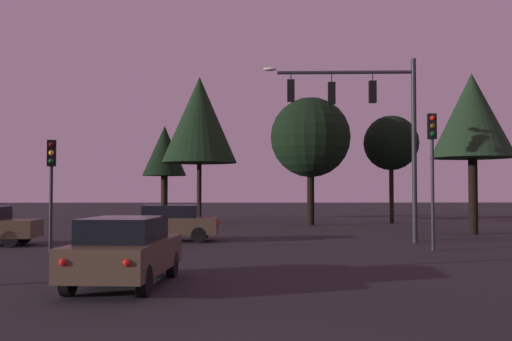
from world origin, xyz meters
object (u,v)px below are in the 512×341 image
(car_nearside_lane, at_px, (125,250))
(tree_right_cluster, at_px, (310,138))
(traffic_light_corner_left, at_px, (51,172))
(traffic_signal_mast_arm, at_px, (368,114))
(tree_behind_sign, at_px, (165,152))
(tree_lot_edge, at_px, (472,116))
(tree_center_horizon, at_px, (199,120))
(traffic_light_corner_right, at_px, (432,154))
(car_crossing_left, at_px, (169,222))
(tree_left_far, at_px, (391,143))

(car_nearside_lane, xyz_separation_m, tree_right_cluster, (6.78, 23.93, 4.67))
(tree_right_cluster, bearing_deg, traffic_light_corner_left, -122.71)
(traffic_signal_mast_arm, relative_size, tree_behind_sign, 1.07)
(traffic_light_corner_left, distance_m, tree_lot_edge, 20.04)
(traffic_light_corner_left, height_order, tree_center_horizon, tree_center_horizon)
(traffic_light_corner_right, distance_m, tree_behind_sign, 27.08)
(car_nearside_lane, relative_size, car_crossing_left, 1.02)
(car_nearside_lane, bearing_deg, traffic_signal_mast_arm, 54.92)
(traffic_signal_mast_arm, distance_m, traffic_light_corner_left, 12.47)
(traffic_light_corner_right, height_order, tree_left_far, tree_left_far)
(traffic_light_corner_left, relative_size, tree_behind_sign, 0.55)
(traffic_signal_mast_arm, height_order, traffic_light_corner_left, traffic_signal_mast_arm)
(tree_center_horizon, relative_size, tree_right_cluster, 1.23)
(traffic_light_corner_left, bearing_deg, traffic_signal_mast_arm, 17.71)
(tree_behind_sign, bearing_deg, car_crossing_left, -81.89)
(traffic_signal_mast_arm, relative_size, tree_left_far, 1.05)
(tree_left_far, relative_size, tree_right_cluster, 0.89)
(tree_behind_sign, bearing_deg, car_nearside_lane, -83.97)
(tree_right_cluster, bearing_deg, traffic_light_corner_right, -81.19)
(traffic_light_corner_left, bearing_deg, tree_right_cluster, 57.29)
(car_crossing_left, xyz_separation_m, tree_right_cluster, (7.32, 12.02, 4.67))
(traffic_signal_mast_arm, bearing_deg, tree_lot_edge, 38.41)
(traffic_light_corner_right, xyz_separation_m, tree_lot_edge, (4.57, 8.15, 2.39))
(car_nearside_lane, xyz_separation_m, tree_lot_edge, (13.87, 15.84, 5.00))
(tree_left_far, relative_size, tree_lot_edge, 0.90)
(car_nearside_lane, distance_m, tree_left_far, 29.26)
(traffic_light_corner_left, bearing_deg, car_crossing_left, 53.93)
(car_nearside_lane, distance_m, tree_right_cluster, 25.31)
(traffic_light_corner_right, xyz_separation_m, car_nearside_lane, (-9.30, -7.70, -2.62))
(traffic_light_corner_left, xyz_separation_m, car_crossing_left, (3.42, 4.69, -1.95))
(traffic_signal_mast_arm, distance_m, tree_behind_sign, 23.41)
(tree_right_cluster, bearing_deg, tree_center_horizon, 157.69)
(traffic_light_corner_left, relative_size, tree_right_cluster, 0.48)
(traffic_light_corner_left, relative_size, tree_center_horizon, 0.39)
(traffic_signal_mast_arm, xyz_separation_m, tree_center_horizon, (-8.06, 15.94, 1.63))
(traffic_light_corner_right, height_order, car_crossing_left, traffic_light_corner_right)
(tree_lot_edge, bearing_deg, tree_right_cluster, 131.23)
(tree_left_far, height_order, tree_lot_edge, tree_lot_edge)
(tree_left_far, bearing_deg, tree_behind_sign, 160.83)
(traffic_light_corner_right, relative_size, tree_behind_sign, 0.69)
(traffic_light_corner_right, bearing_deg, tree_behind_sign, 117.88)
(traffic_light_corner_right, distance_m, tree_right_cluster, 16.56)
(car_nearside_lane, bearing_deg, traffic_light_corner_left, 118.70)
(traffic_light_corner_right, bearing_deg, car_nearside_lane, -140.39)
(tree_behind_sign, distance_m, tree_lot_edge, 23.34)
(traffic_light_corner_right, xyz_separation_m, tree_left_far, (3.09, 18.43, 1.88))
(traffic_light_corner_left, xyz_separation_m, tree_behind_sign, (0.61, 24.37, 2.33))
(tree_center_horizon, bearing_deg, tree_lot_edge, -37.73)
(traffic_light_corner_left, distance_m, tree_left_far, 25.11)
(tree_behind_sign, bearing_deg, tree_left_far, -19.17)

